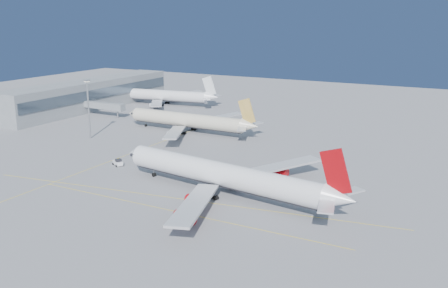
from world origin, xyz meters
The scene contains 9 objects.
ground centered at (0.00, 0.00, 0.00)m, with size 500.00×500.00×0.00m, color slate.
terminal centered at (-114.93, 85.00, 7.51)m, with size 18.40×110.00×15.00m.
jet_bridge centered at (-93.11, 72.00, 5.17)m, with size 23.60×3.60×6.90m.
taxiway_lines centered at (-14.71, 6.34, 0.01)m, with size 118.86×140.00×0.02m.
airliner_virgin centered at (10.07, 2.50, 5.62)m, with size 75.43×67.19×18.63m.
airliner_etihad centered at (-39.13, 62.33, 5.13)m, with size 64.44×59.70×16.86m.
airliner_third centered at (-86.61, 112.48, 5.18)m, with size 63.78×58.28×17.13m.
pushback_tug centered at (-34.26, 10.24, 1.09)m, with size 4.67×4.00×2.35m.
light_mast centered at (-68.81, 34.68, 13.87)m, with size 2.03×2.03×23.50m.
Camera 1 is at (71.00, -111.99, 48.17)m, focal length 40.00 mm.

